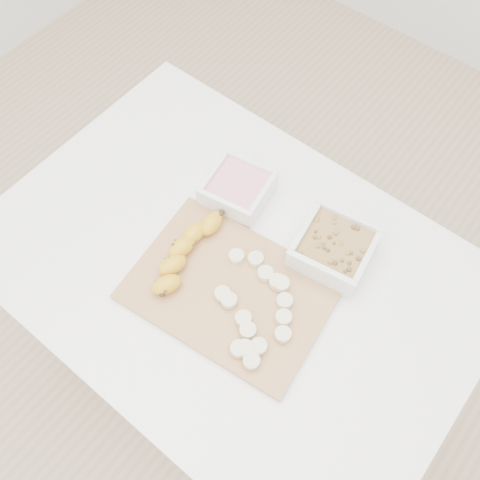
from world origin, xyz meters
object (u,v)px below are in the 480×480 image
Objects in this scene: bowl_granola at (334,249)px; banana at (185,253)px; bowl_yogurt at (238,189)px; table at (231,284)px; cutting_board at (230,290)px.

bowl_granola is 0.30m from banana.
banana is at bearing -84.81° from bowl_yogurt.
bowl_granola is (0.24, 0.00, 0.00)m from bowl_yogurt.
bowl_granola reaches higher than banana.
banana is (-0.08, -0.05, 0.13)m from table.
bowl_yogurt reaches higher than table.
cutting_board is 0.12m from banana.
table is at bearing -136.24° from bowl_granola.
table is 0.16m from banana.
bowl_granola is at bearing 43.76° from table.
cutting_board is at bearing 5.12° from banana.
table is 6.72× the size of bowl_yogurt.
bowl_yogurt is 0.24m from bowl_granola.
table is 4.75× the size of banana.
bowl_granola is at bearing 1.09° from bowl_yogurt.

